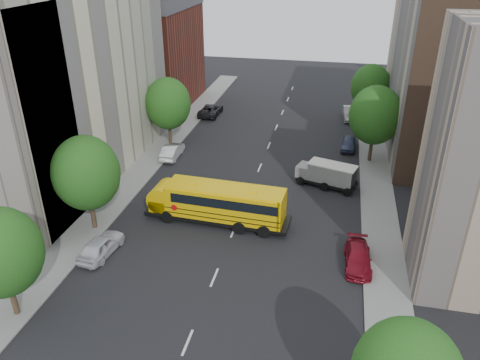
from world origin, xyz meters
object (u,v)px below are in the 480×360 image
(school_bus, at_px, (216,202))
(parked_car_4, at_px, (349,144))
(parked_car_5, at_px, (350,113))
(street_tree_2, at_px, (168,104))
(parked_car_1, at_px, (172,151))
(parked_car_2, at_px, (211,110))
(street_tree_0, at_px, (0,253))
(street_tree_4, at_px, (375,115))
(parked_car_3, at_px, (358,258))
(street_tree_5, at_px, (371,87))
(parked_car_0, at_px, (101,246))
(safari_truck, at_px, (327,174))
(street_tree_1, at_px, (86,173))

(school_bus, bearing_deg, parked_car_4, 62.70)
(parked_car_4, xyz_separation_m, parked_car_5, (0.10, 10.34, 0.12))
(street_tree_2, bearing_deg, parked_car_1, -67.40)
(street_tree_2, distance_m, school_bus, 17.83)
(street_tree_2, height_order, parked_car_5, street_tree_2)
(school_bus, height_order, parked_car_5, school_bus)
(parked_car_2, bearing_deg, street_tree_0, 88.46)
(street_tree_0, relative_size, parked_car_1, 1.69)
(street_tree_4, relative_size, parked_car_3, 1.82)
(street_tree_5, distance_m, parked_car_0, 38.78)
(street_tree_0, xyz_separation_m, safari_truck, (17.85, 21.37, -3.41))
(street_tree_4, xyz_separation_m, street_tree_5, (-0.00, 12.00, -0.37))
(school_bus, bearing_deg, street_tree_5, 68.03)
(street_tree_1, bearing_deg, street_tree_0, -90.00)
(parked_car_3, height_order, parked_car_4, parked_car_4)
(street_tree_0, distance_m, parked_car_0, 8.22)
(parked_car_0, bearing_deg, street_tree_2, -78.19)
(parked_car_1, bearing_deg, street_tree_1, 82.95)
(safari_truck, distance_m, parked_car_4, 9.69)
(parked_car_1, xyz_separation_m, parked_car_2, (0.38, 14.16, 0.01))
(parked_car_1, relative_size, parked_car_3, 0.98)
(street_tree_1, xyz_separation_m, parked_car_5, (19.90, 31.18, -4.18))
(street_tree_0, distance_m, parked_car_5, 45.90)
(street_tree_2, distance_m, parked_car_3, 28.02)
(safari_truck, relative_size, parked_car_0, 1.32)
(street_tree_0, bearing_deg, parked_car_4, 57.30)
(street_tree_4, bearing_deg, school_bus, -130.41)
(safari_truck, distance_m, parked_car_3, 12.22)
(street_tree_1, distance_m, school_bus, 10.26)
(street_tree_1, xyz_separation_m, parked_car_3, (20.60, -0.52, -4.30))
(street_tree_0, height_order, parked_car_1, street_tree_0)
(street_tree_1, height_order, parked_car_2, street_tree_1)
(school_bus, height_order, parked_car_1, school_bus)
(parked_car_0, bearing_deg, street_tree_1, -48.81)
(safari_truck, xyz_separation_m, parked_car_3, (2.75, -11.90, -0.58))
(street_tree_2, bearing_deg, street_tree_5, 28.61)
(school_bus, bearing_deg, parked_car_1, 127.60)
(parked_car_0, bearing_deg, school_bus, -133.09)
(street_tree_5, bearing_deg, parked_car_0, -120.88)
(street_tree_4, bearing_deg, parked_car_3, -94.32)
(street_tree_1, relative_size, parked_car_2, 1.51)
(safari_truck, height_order, parked_car_1, safari_truck)
(street_tree_1, relative_size, parked_car_3, 1.77)
(street_tree_0, distance_m, street_tree_4, 35.61)
(street_tree_4, relative_size, parked_car_4, 2.11)
(parked_car_5, bearing_deg, street_tree_0, -120.03)
(parked_car_1, height_order, parked_car_2, parked_car_2)
(school_bus, height_order, parked_car_3, school_bus)
(street_tree_2, relative_size, parked_car_5, 1.64)
(street_tree_1, height_order, parked_car_5, street_tree_1)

